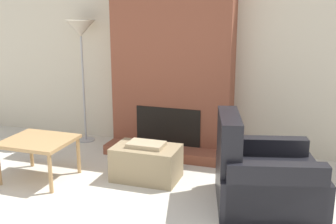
{
  "coord_description": "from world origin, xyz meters",
  "views": [
    {
      "loc": [
        1.73,
        -2.61,
        2.01
      ],
      "look_at": [
        0.0,
        2.62,
        0.59
      ],
      "focal_mm": 45.0,
      "sensor_mm": 36.0,
      "label": 1
    }
  ],
  "objects": [
    {
      "name": "floor_lamp_left",
      "position": [
        -1.36,
        2.76,
        1.6
      ],
      "size": [
        0.43,
        0.43,
        1.79
      ],
      "color": "#ADADB2",
      "rests_on": "ground_plane"
    },
    {
      "name": "wall_back",
      "position": [
        0.0,
        3.05,
        1.3
      ],
      "size": [
        6.85,
        0.06,
        2.6
      ],
      "primitive_type": "cube",
      "color": "beige",
      "rests_on": "ground_plane"
    },
    {
      "name": "fireplace",
      "position": [
        0.0,
        2.8,
        1.25
      ],
      "size": [
        1.65,
        0.73,
        2.6
      ],
      "color": "brown",
      "rests_on": "ground_plane"
    },
    {
      "name": "ottoman",
      "position": [
        0.04,
        1.7,
        0.21
      ],
      "size": [
        0.76,
        0.48,
        0.45
      ],
      "color": "#998460",
      "rests_on": "ground_plane"
    },
    {
      "name": "side_table",
      "position": [
        -1.15,
        1.32,
        0.43
      ],
      "size": [
        0.76,
        0.68,
        0.49
      ],
      "color": "tan",
      "rests_on": "ground_plane"
    },
    {
      "name": "armchair",
      "position": [
        1.37,
        1.48,
        0.28
      ],
      "size": [
        1.24,
        1.16,
        0.95
      ],
      "rotation": [
        0.0,
        0.0,
        1.82
      ],
      "color": "black",
      "rests_on": "ground_plane"
    }
  ]
}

